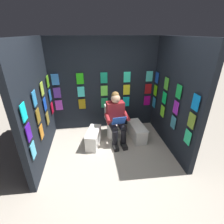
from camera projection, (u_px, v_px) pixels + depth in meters
ground_plane at (116, 183)px, 2.90m from camera, size 30.00×30.00×0.00m
display_wall_back at (104, 85)px, 4.21m from camera, size 2.74×0.14×2.31m
display_wall_left at (174, 97)px, 3.45m from camera, size 0.14×1.99×2.31m
display_wall_right at (36, 104)px, 3.11m from camera, size 0.14×1.99×2.31m
toilet at (114, 124)px, 4.12m from camera, size 0.43×0.57×0.77m
person_reading at (116, 118)px, 3.81m from camera, size 0.55×0.71×1.19m
comic_longbox_near at (137, 131)px, 4.06m from camera, size 0.35×0.72×0.37m
comic_longbox_far at (93, 138)px, 3.81m from camera, size 0.41×0.67×0.38m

